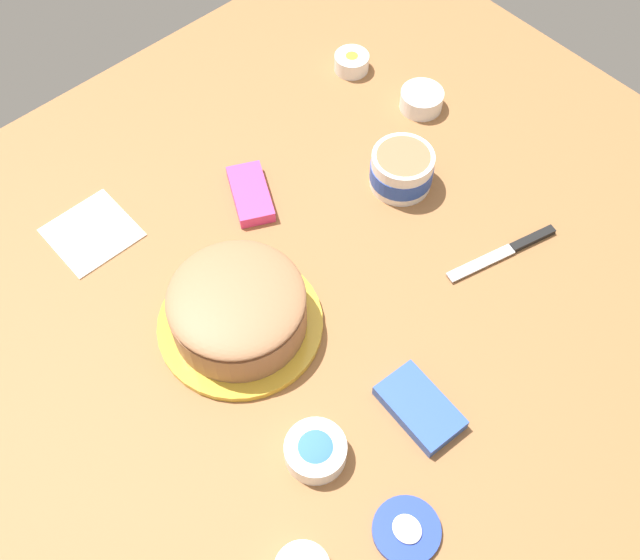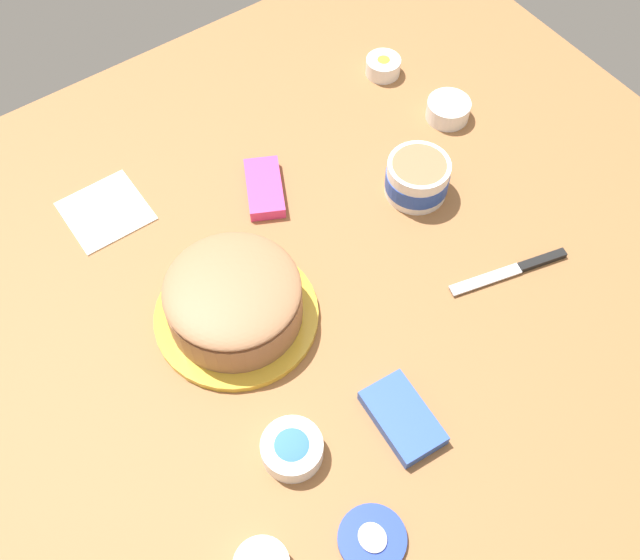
{
  "view_description": "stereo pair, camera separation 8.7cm",
  "coord_description": "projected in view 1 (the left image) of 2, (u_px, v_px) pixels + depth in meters",
  "views": [
    {
      "loc": [
        -0.52,
        0.57,
        1.17
      ],
      "look_at": [
        0.02,
        0.08,
        0.04
      ],
      "focal_mm": 42.57,
      "sensor_mm": 36.0,
      "label": 1
    },
    {
      "loc": [
        -0.57,
        0.5,
        1.17
      ],
      "look_at": [
        0.02,
        0.08,
        0.04
      ],
      "focal_mm": 42.57,
      "sensor_mm": 36.0,
      "label": 2
    }
  ],
  "objects": [
    {
      "name": "frosting_tub_lid",
      "position": [
        407.0,
        530.0,
        1.14
      ],
      "size": [
        0.11,
        0.11,
        0.02
      ],
      "color": "#233DAD",
      "rests_on": "ground_plane"
    },
    {
      "name": "frosted_cake",
      "position": [
        238.0,
        311.0,
        1.3
      ],
      "size": [
        0.29,
        0.29,
        0.11
      ],
      "color": "gold",
      "rests_on": "ground_plane"
    },
    {
      "name": "ground_plane",
      "position": [
        361.0,
        272.0,
        1.4
      ],
      "size": [
        1.54,
        1.54,
        0.0
      ],
      "primitive_type": "plane",
      "color": "#936038"
    },
    {
      "name": "sprinkle_bowl_pink",
      "position": [
        422.0,
        99.0,
        1.61
      ],
      "size": [
        0.09,
        0.09,
        0.04
      ],
      "color": "white",
      "rests_on": "ground_plane"
    },
    {
      "name": "spreading_knife",
      "position": [
        512.0,
        249.0,
        1.42
      ],
      "size": [
        0.08,
        0.23,
        0.01
      ],
      "color": "silver",
      "rests_on": "ground_plane"
    },
    {
      "name": "frosting_tub",
      "position": [
        402.0,
        169.0,
        1.48
      ],
      "size": [
        0.12,
        0.12,
        0.08
      ],
      "color": "white",
      "rests_on": "ground_plane"
    },
    {
      "name": "paper_napkin",
      "position": [
        92.0,
        232.0,
        1.45
      ],
      "size": [
        0.15,
        0.15,
        0.01
      ],
      "primitive_type": "cube",
      "rotation": [
        0.0,
        0.0,
        0.0
      ],
      "color": "white",
      "rests_on": "ground_plane"
    },
    {
      "name": "candy_box_upper",
      "position": [
        251.0,
        194.0,
        1.48
      ],
      "size": [
        0.16,
        0.12,
        0.03
      ],
      "primitive_type": "cube",
      "rotation": [
        0.0,
        0.0,
        -0.47
      ],
      "color": "#E53D8E",
      "rests_on": "ground_plane"
    },
    {
      "name": "sprinkle_bowl_blue",
      "position": [
        316.0,
        450.0,
        1.19
      ],
      "size": [
        0.1,
        0.1,
        0.04
      ],
      "color": "white",
      "rests_on": "ground_plane"
    },
    {
      "name": "sprinkle_bowl_yellow",
      "position": [
        352.0,
        62.0,
        1.67
      ],
      "size": [
        0.08,
        0.08,
        0.04
      ],
      "color": "white",
      "rests_on": "ground_plane"
    },
    {
      "name": "candy_box_lower",
      "position": [
        420.0,
        407.0,
        1.24
      ],
      "size": [
        0.15,
        0.09,
        0.03
      ],
      "primitive_type": "cube",
      "rotation": [
        0.0,
        0.0,
        -0.07
      ],
      "color": "#2D51B2",
      "rests_on": "ground_plane"
    }
  ]
}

